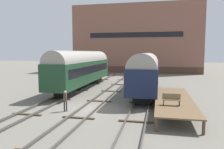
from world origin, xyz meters
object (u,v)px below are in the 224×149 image
train_car_navy (146,71)px  person_worker (65,99)px  train_car_green (82,67)px  bench (171,99)px

train_car_navy → person_worker: 11.78m
person_worker → train_car_green: bearing=102.7°
train_car_navy → train_car_green: bearing=167.0°
train_car_navy → bench: 10.16m
bench → person_worker: 8.89m
bench → person_worker: bench is taller
train_car_green → bench: (11.55, -11.81, -1.54)m
train_car_green → train_car_navy: (8.98, -2.07, -0.18)m
train_car_navy → person_worker: size_ratio=8.58×
bench → person_worker: size_ratio=0.76×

